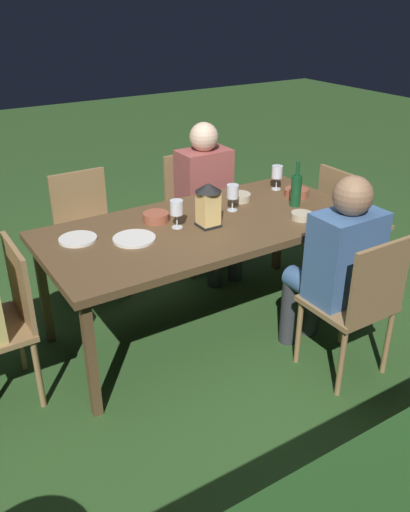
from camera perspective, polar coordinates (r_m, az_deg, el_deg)
The scene contains 20 objects.
ground_plane at distance 3.54m, azimuth -0.00°, elevation -7.47°, with size 16.00×16.00×0.00m, color #2D5123.
dining_table at distance 3.21m, azimuth -0.00°, elevation 2.70°, with size 1.96×0.91×0.73m.
chair_head_far at distance 2.92m, azimuth -21.02°, elevation -6.26°, with size 0.40×0.42×0.87m.
chair_head_near at distance 4.02m, azimuth 15.03°, elevation 3.81°, with size 0.40×0.42×0.87m.
chair_side_right_a at distance 2.98m, azimuth 16.11°, elevation -4.67°, with size 0.42×0.40×0.87m.
person_in_blue at distance 3.02m, azimuth 13.79°, elevation -0.62°, with size 0.38×0.47×1.15m.
chair_side_left_b at distance 3.82m, azimuth -12.49°, elevation 2.88°, with size 0.42×0.40×0.87m.
chair_side_left_a at distance 4.16m, azimuth -1.08°, elevation 5.54°, with size 0.42×0.40×0.87m.
person_in_rust at distance 3.95m, azimuth 0.38°, elevation 6.73°, with size 0.38×0.47×1.15m.
lantern_centerpiece at distance 3.09m, azimuth 0.35°, elevation 5.76°, with size 0.15×0.15×0.27m.
green_bottle_on_table at distance 3.46m, azimuth 9.75°, elevation 7.03°, with size 0.07×0.07×0.29m.
wine_glass_a at distance 3.34m, azimuth 2.98°, elevation 6.79°, with size 0.08×0.08×0.17m.
wine_glass_b at distance 3.75m, azimuth 7.74°, elevation 8.81°, with size 0.08×0.08×0.17m.
wine_glass_c at distance 3.08m, azimuth -3.06°, elevation 5.07°, with size 0.08×0.08×0.17m.
plate_a at distance 3.04m, azimuth -13.48°, elevation 1.79°, with size 0.21×0.21×0.01m, color silver.
plate_b at distance 2.99m, azimuth -7.60°, elevation 1.86°, with size 0.24×0.24×0.01m, color silver.
bowl_olives at distance 3.21m, azimuth -5.28°, elevation 4.21°, with size 0.16×0.16×0.05m.
bowl_bread at distance 3.54m, azimuth 3.66°, elevation 6.36°, with size 0.16×0.16×0.05m.
bowl_salad at distance 3.67m, azimuth 9.77°, elevation 6.77°, with size 0.16×0.16×0.05m.
bowl_dip at distance 3.29m, azimuth 10.33°, elevation 4.29°, with size 0.13×0.13×0.04m.
Camera 1 is at (1.56, 2.48, 1.98)m, focal length 37.28 mm.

